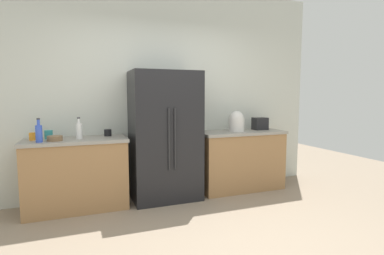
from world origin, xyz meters
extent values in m
plane|color=gray|center=(0.00, 0.00, 0.00)|extent=(10.02, 10.02, 0.00)
cube|color=silver|center=(0.00, 1.81, 1.50)|extent=(5.01, 0.10, 2.99)
cube|color=#9E7247|center=(-1.16, 1.46, 0.42)|extent=(1.20, 0.57, 0.85)
cube|color=gray|center=(-1.16, 1.46, 0.87)|extent=(1.23, 0.60, 0.04)
cube|color=#9E7247|center=(1.16, 1.46, 0.42)|extent=(1.28, 0.57, 0.85)
cube|color=gray|center=(1.16, 1.46, 0.87)|extent=(1.31, 0.60, 0.04)
cube|color=black|center=(-0.02, 1.43, 0.87)|extent=(0.91, 0.61, 1.74)
cylinder|color=#262628|center=(-0.06, 1.11, 0.87)|extent=(0.02, 0.02, 0.78)
cylinder|color=#262628|center=(0.02, 1.11, 0.87)|extent=(0.02, 0.02, 0.78)
cube|color=black|center=(1.54, 1.50, 0.98)|extent=(0.22, 0.16, 0.19)
cylinder|color=silver|center=(1.08, 1.44, 0.99)|extent=(0.24, 0.24, 0.19)
sphere|color=silver|center=(1.08, 1.44, 1.08)|extent=(0.22, 0.22, 0.22)
cylinder|color=blue|center=(-1.55, 1.30, 0.99)|extent=(0.07, 0.07, 0.20)
cylinder|color=blue|center=(-1.55, 1.30, 1.12)|extent=(0.03, 0.03, 0.07)
cylinder|color=#333338|center=(-1.55, 1.30, 1.16)|extent=(0.04, 0.04, 0.02)
cylinder|color=white|center=(-1.12, 1.42, 0.99)|extent=(0.08, 0.08, 0.19)
cylinder|color=white|center=(-1.12, 1.42, 1.11)|extent=(0.03, 0.03, 0.06)
cylinder|color=#333338|center=(-1.12, 1.42, 1.15)|extent=(0.04, 0.04, 0.02)
cylinder|color=orange|center=(-1.64, 1.51, 0.93)|extent=(0.07, 0.07, 0.09)
cylinder|color=teal|center=(-1.47, 1.57, 0.94)|extent=(0.10, 0.10, 0.11)
cylinder|color=black|center=(-0.76, 1.59, 0.93)|extent=(0.10, 0.10, 0.09)
cylinder|color=brown|center=(-1.39, 1.36, 0.92)|extent=(0.17, 0.17, 0.06)
camera|label=1|loc=(-1.14, -2.51, 1.42)|focal=28.26mm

